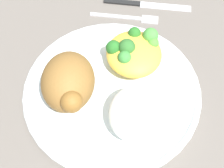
{
  "coord_description": "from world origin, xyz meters",
  "views": [
    {
      "loc": [
        0.26,
        0.01,
        0.43
      ],
      "look_at": [
        0.0,
        0.0,
        0.03
      ],
      "focal_mm": 45.85,
      "sensor_mm": 36.0,
      "label": 1
    }
  ],
  "objects_px": {
    "roasted_chicken": "(68,82)",
    "fork": "(129,17)",
    "rice_pile": "(133,114)",
    "mac_cheese_with_broccoli": "(134,52)",
    "plate": "(112,90)",
    "knife": "(140,4)"
  },
  "relations": [
    {
      "from": "roasted_chicken",
      "to": "mac_cheese_with_broccoli",
      "type": "distance_m",
      "value": 0.13
    },
    {
      "from": "plate",
      "to": "mac_cheese_with_broccoli",
      "type": "height_order",
      "value": "mac_cheese_with_broccoli"
    },
    {
      "from": "rice_pile",
      "to": "fork",
      "type": "height_order",
      "value": "rice_pile"
    },
    {
      "from": "plate",
      "to": "knife",
      "type": "relative_size",
      "value": 1.6
    },
    {
      "from": "rice_pile",
      "to": "mac_cheese_with_broccoli",
      "type": "distance_m",
      "value": 0.12
    },
    {
      "from": "plate",
      "to": "fork",
      "type": "bearing_deg",
      "value": 171.66
    },
    {
      "from": "knife",
      "to": "rice_pile",
      "type": "bearing_deg",
      "value": -3.05
    },
    {
      "from": "mac_cheese_with_broccoli",
      "to": "fork",
      "type": "distance_m",
      "value": 0.13
    },
    {
      "from": "plate",
      "to": "rice_pile",
      "type": "xyz_separation_m",
      "value": [
        0.06,
        0.04,
        0.03
      ]
    },
    {
      "from": "plate",
      "to": "mac_cheese_with_broccoli",
      "type": "relative_size",
      "value": 2.95
    },
    {
      "from": "roasted_chicken",
      "to": "rice_pile",
      "type": "relative_size",
      "value": 1.22
    },
    {
      "from": "rice_pile",
      "to": "roasted_chicken",
      "type": "bearing_deg",
      "value": -112.13
    },
    {
      "from": "fork",
      "to": "knife",
      "type": "xyz_separation_m",
      "value": [
        -0.04,
        0.02,
        0.0
      ]
    },
    {
      "from": "roasted_chicken",
      "to": "mac_cheese_with_broccoli",
      "type": "bearing_deg",
      "value": 128.07
    },
    {
      "from": "fork",
      "to": "knife",
      "type": "bearing_deg",
      "value": 150.79
    },
    {
      "from": "roasted_chicken",
      "to": "fork",
      "type": "xyz_separation_m",
      "value": [
        -0.21,
        0.09,
        -0.06
      ]
    },
    {
      "from": "plate",
      "to": "fork",
      "type": "relative_size",
      "value": 2.13
    },
    {
      "from": "roasted_chicken",
      "to": "fork",
      "type": "relative_size",
      "value": 0.79
    },
    {
      "from": "plate",
      "to": "rice_pile",
      "type": "height_order",
      "value": "rice_pile"
    },
    {
      "from": "plate",
      "to": "fork",
      "type": "height_order",
      "value": "plate"
    },
    {
      "from": "mac_cheese_with_broccoli",
      "to": "fork",
      "type": "height_order",
      "value": "mac_cheese_with_broccoli"
    },
    {
      "from": "rice_pile",
      "to": "knife",
      "type": "relative_size",
      "value": 0.49
    }
  ]
}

